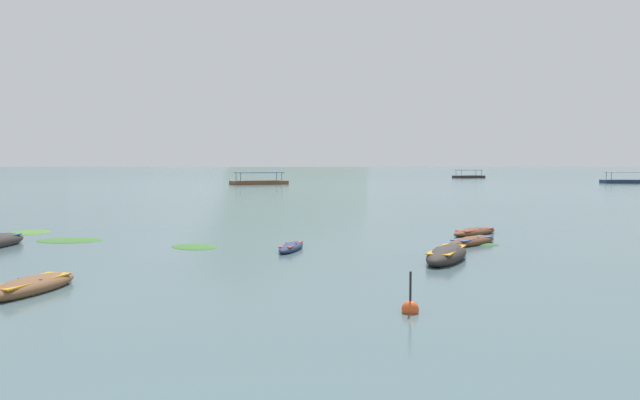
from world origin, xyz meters
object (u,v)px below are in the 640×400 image
(rowboat_3, at_px, (291,247))
(ferry_0, at_px, (469,176))
(rowboat_5, at_px, (30,286))
(rowboat_2, at_px, (472,241))
(rowboat_4, at_px, (475,232))
(ferry_1, at_px, (259,182))
(ferry_2, at_px, (629,181))
(mooring_buoy, at_px, (410,309))
(rowboat_1, at_px, (447,255))

(rowboat_3, distance_m, ferry_0, 155.13)
(ferry_0, bearing_deg, rowboat_5, -110.09)
(rowboat_2, bearing_deg, rowboat_4, 72.22)
(ferry_1, bearing_deg, rowboat_3, -85.52)
(rowboat_4, xyz_separation_m, ferry_1, (-17.30, 86.63, 0.29))
(ferry_2, relative_size, mooring_buoy, 8.89)
(rowboat_2, relative_size, rowboat_3, 1.10)
(rowboat_1, bearing_deg, rowboat_5, -158.08)
(rowboat_1, xyz_separation_m, ferry_0, (42.95, 150.31, 0.21))
(rowboat_5, distance_m, mooring_buoy, 11.42)
(rowboat_1, relative_size, rowboat_3, 1.45)
(rowboat_1, distance_m, rowboat_5, 15.20)
(ferry_1, relative_size, ferry_2, 1.07)
(rowboat_3, xyz_separation_m, ferry_2, (68.60, 97.05, 0.30))
(rowboat_1, distance_m, mooring_buoy, 9.17)
(rowboat_2, distance_m, rowboat_5, 19.65)
(rowboat_4, distance_m, ferry_2, 108.40)
(rowboat_1, relative_size, rowboat_5, 1.14)
(rowboat_5, height_order, ferry_2, ferry_2)
(ferry_1, distance_m, ferry_2, 75.98)
(rowboat_1, bearing_deg, rowboat_2, 63.72)
(rowboat_1, xyz_separation_m, ferry_2, (62.30, 100.26, 0.21))
(ferry_0, xyz_separation_m, ferry_2, (19.35, -50.05, -0.00))
(rowboat_1, bearing_deg, rowboat_4, 67.45)
(rowboat_1, height_order, rowboat_3, rowboat_1)
(rowboat_3, relative_size, rowboat_4, 0.90)
(ferry_1, height_order, mooring_buoy, ferry_1)
(rowboat_4, bearing_deg, mooring_buoy, -111.10)
(rowboat_3, bearing_deg, rowboat_5, -131.29)
(ferry_0, bearing_deg, ferry_1, -135.95)
(rowboat_3, distance_m, rowboat_4, 11.62)
(ferry_0, bearing_deg, mooring_buoy, -106.15)
(rowboat_3, distance_m, mooring_buoy, 12.28)
(ferry_1, distance_m, mooring_buoy, 104.83)
(rowboat_2, xyz_separation_m, ferry_2, (59.86, 95.33, 0.29))
(ferry_2, bearing_deg, rowboat_1, -121.85)
(rowboat_4, bearing_deg, rowboat_1, -112.55)
(rowboat_3, height_order, ferry_1, ferry_1)
(rowboat_5, bearing_deg, rowboat_1, 21.92)
(rowboat_1, height_order, rowboat_5, rowboat_1)
(mooring_buoy, bearing_deg, rowboat_5, 164.94)
(rowboat_2, relative_size, ferry_0, 0.36)
(rowboat_1, relative_size, ferry_2, 0.42)
(rowboat_1, xyz_separation_m, rowboat_4, (3.75, 9.03, -0.08))
(rowboat_4, height_order, rowboat_5, rowboat_5)
(rowboat_3, height_order, ferry_0, ferry_0)
(rowboat_1, distance_m, rowboat_3, 7.07)
(rowboat_3, relative_size, ferry_2, 0.29)
(rowboat_4, xyz_separation_m, ferry_0, (39.20, 141.28, 0.29))
(mooring_buoy, bearing_deg, rowboat_1, 70.44)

